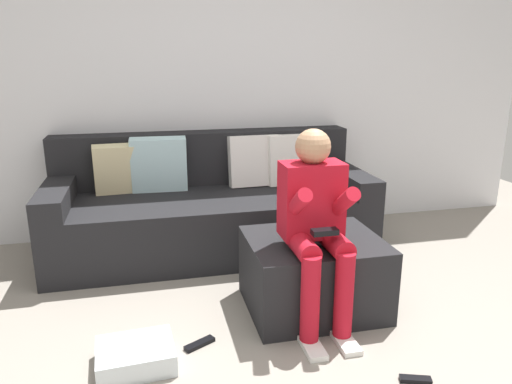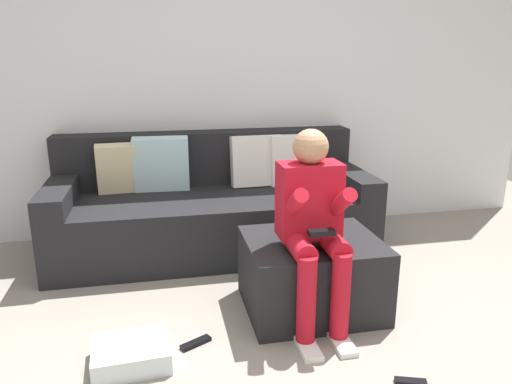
{
  "view_description": "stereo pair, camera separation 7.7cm",
  "coord_description": "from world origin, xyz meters",
  "px_view_note": "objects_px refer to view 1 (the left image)",
  "views": [
    {
      "loc": [
        -0.77,
        -1.68,
        1.5
      ],
      "look_at": [
        -0.05,
        1.38,
        0.61
      ],
      "focal_mm": 33.86,
      "sensor_mm": 36.0,
      "label": 1
    },
    {
      "loc": [
        -0.7,
        -1.7,
        1.5
      ],
      "look_at": [
        -0.05,
        1.38,
        0.61
      ],
      "focal_mm": 33.86,
      "sensor_mm": 36.0,
      "label": 2
    }
  ],
  "objects_px": {
    "couch_sectional": "(211,206)",
    "ottoman": "(313,273)",
    "remote_by_storage_bin": "(200,344)",
    "remote_near_ottoman": "(415,380)",
    "storage_bin": "(136,356)",
    "person_seated": "(316,218)"
  },
  "relations": [
    {
      "from": "couch_sectional",
      "to": "ottoman",
      "type": "distance_m",
      "value": 1.23
    },
    {
      "from": "remote_by_storage_bin",
      "to": "ottoman",
      "type": "bearing_deg",
      "value": -8.77
    },
    {
      "from": "couch_sectional",
      "to": "remote_near_ottoman",
      "type": "height_order",
      "value": "couch_sectional"
    },
    {
      "from": "storage_bin",
      "to": "remote_near_ottoman",
      "type": "xyz_separation_m",
      "value": [
        1.3,
        -0.43,
        -0.05
      ]
    },
    {
      "from": "person_seated",
      "to": "ottoman",
      "type": "bearing_deg",
      "value": 70.96
    },
    {
      "from": "ottoman",
      "to": "storage_bin",
      "type": "relative_size",
      "value": 2.1
    },
    {
      "from": "storage_bin",
      "to": "remote_near_ottoman",
      "type": "bearing_deg",
      "value": -18.36
    },
    {
      "from": "ottoman",
      "to": "remote_near_ottoman",
      "type": "bearing_deg",
      "value": -73.11
    },
    {
      "from": "person_seated",
      "to": "remote_near_ottoman",
      "type": "distance_m",
      "value": 0.93
    },
    {
      "from": "storage_bin",
      "to": "remote_by_storage_bin",
      "type": "distance_m",
      "value": 0.35
    },
    {
      "from": "ottoman",
      "to": "remote_by_storage_bin",
      "type": "distance_m",
      "value": 0.8
    },
    {
      "from": "couch_sectional",
      "to": "person_seated",
      "type": "bearing_deg",
      "value": -72.55
    },
    {
      "from": "couch_sectional",
      "to": "person_seated",
      "type": "xyz_separation_m",
      "value": [
        0.41,
        -1.3,
        0.3
      ]
    },
    {
      "from": "couch_sectional",
      "to": "remote_by_storage_bin",
      "type": "height_order",
      "value": "couch_sectional"
    },
    {
      "from": "person_seated",
      "to": "remote_near_ottoman",
      "type": "height_order",
      "value": "person_seated"
    },
    {
      "from": "storage_bin",
      "to": "ottoman",
      "type": "bearing_deg",
      "value": 18.67
    },
    {
      "from": "ottoman",
      "to": "remote_near_ottoman",
      "type": "relative_size",
      "value": 5.35
    },
    {
      "from": "couch_sectional",
      "to": "person_seated",
      "type": "relative_size",
      "value": 2.18
    },
    {
      "from": "ottoman",
      "to": "storage_bin",
      "type": "distance_m",
      "value": 1.13
    },
    {
      "from": "storage_bin",
      "to": "remote_by_storage_bin",
      "type": "relative_size",
      "value": 2.16
    },
    {
      "from": "ottoman",
      "to": "couch_sectional",
      "type": "bearing_deg",
      "value": 112.41
    },
    {
      "from": "remote_near_ottoman",
      "to": "couch_sectional",
      "type": "bearing_deg",
      "value": 129.51
    }
  ]
}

